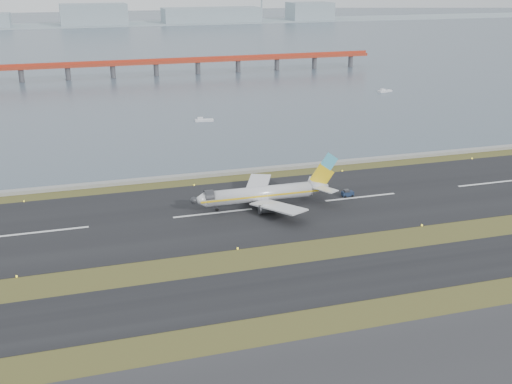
# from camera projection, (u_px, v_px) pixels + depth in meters

# --- Properties ---
(ground) EXTENTS (1000.00, 1000.00, 0.00)m
(ground) POSITION_uv_depth(u_px,v_px,m) (248.00, 264.00, 131.37)
(ground) COLOR #364318
(ground) RESTS_ON ground
(taxiway_strip) EXTENTS (1000.00, 18.00, 0.10)m
(taxiway_strip) POSITION_uv_depth(u_px,v_px,m) (266.00, 290.00, 120.52)
(taxiway_strip) COLOR black
(taxiway_strip) RESTS_ON ground
(runway_strip) EXTENTS (1000.00, 45.00, 0.10)m
(runway_strip) POSITION_uv_depth(u_px,v_px,m) (213.00, 213.00, 158.42)
(runway_strip) COLOR black
(runway_strip) RESTS_ON ground
(seawall) EXTENTS (1000.00, 2.50, 1.00)m
(seawall) POSITION_uv_depth(u_px,v_px,m) (189.00, 176.00, 185.34)
(seawall) COLOR gray
(seawall) RESTS_ON ground
(bay_water) EXTENTS (1400.00, 800.00, 1.30)m
(bay_water) POSITION_uv_depth(u_px,v_px,m) (95.00, 40.00, 546.43)
(bay_water) COLOR #42505F
(bay_water) RESTS_ON ground
(red_pier) EXTENTS (260.00, 5.00, 10.20)m
(red_pier) POSITION_uv_depth(u_px,v_px,m) (156.00, 63.00, 360.12)
(red_pier) COLOR #AE341D
(red_pier) RESTS_ON ground
(far_shoreline) EXTENTS (1400.00, 80.00, 60.50)m
(far_shoreline) POSITION_uv_depth(u_px,v_px,m) (97.00, 19.00, 692.60)
(far_shoreline) COLOR #8FA1A9
(far_shoreline) RESTS_ON ground
(airliner) EXTENTS (38.52, 32.89, 12.80)m
(airliner) POSITION_uv_depth(u_px,v_px,m) (265.00, 193.00, 162.17)
(airliner) COLOR silver
(airliner) RESTS_ON ground
(pushback_tug) EXTENTS (3.06, 1.84, 1.95)m
(pushback_tug) POSITION_uv_depth(u_px,v_px,m) (347.00, 193.00, 169.94)
(pushback_tug) COLOR #16233C
(pushback_tug) RESTS_ON ground
(workboat_near) EXTENTS (7.45, 3.17, 1.75)m
(workboat_near) POSITION_uv_depth(u_px,v_px,m) (204.00, 120.00, 253.99)
(workboat_near) COLOR white
(workboat_near) RESTS_ON ground
(workboat_far) EXTENTS (7.66, 3.82, 1.78)m
(workboat_far) POSITION_uv_depth(u_px,v_px,m) (385.00, 91.00, 314.44)
(workboat_far) COLOR white
(workboat_far) RESTS_ON ground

